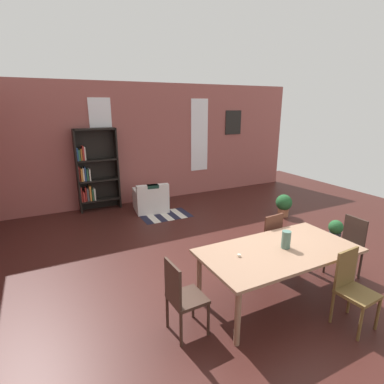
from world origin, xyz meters
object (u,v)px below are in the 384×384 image
object	(u,v)px
dining_chair_head_left	(182,296)
armchair_white	(151,200)
dining_chair_head_right	(348,245)
dining_chair_near_right	(352,286)
vase_on_table	(286,240)
dining_chair_far_right	(267,238)
potted_plant_by_shelf	(335,230)
dining_table	(279,254)
potted_plant_corner	(284,204)
bookshelf_tall	(94,171)

from	to	relation	value
dining_chair_head_left	armchair_white	distance (m)	4.51
dining_chair_head_right	dining_chair_near_right	size ratio (longest dim) A/B	1.00
vase_on_table	dining_chair_near_right	size ratio (longest dim) A/B	0.25
vase_on_table	dining_chair_head_right	world-z (taller)	vase_on_table
dining_chair_far_right	dining_chair_near_right	bearing A→B (deg)	-90.38
dining_chair_far_right	dining_chair_near_right	world-z (taller)	same
vase_on_table	armchair_white	distance (m)	4.41
dining_chair_head_left	potted_plant_by_shelf	world-z (taller)	dining_chair_head_left
dining_table	dining_chair_far_right	world-z (taller)	dining_chair_far_right
dining_chair_near_right	potted_plant_corner	bearing A→B (deg)	58.48
dining_chair_head_left	potted_plant_corner	size ratio (longest dim) A/B	1.75
vase_on_table	dining_chair_head_left	xyz separation A→B (m)	(-1.56, -0.00, -0.37)
dining_chair_near_right	potted_plant_by_shelf	world-z (taller)	dining_chair_near_right
armchair_white	potted_plant_by_shelf	distance (m)	4.33
armchair_white	potted_plant_corner	size ratio (longest dim) A/B	1.65
dining_chair_head_left	potted_plant_corner	xyz separation A→B (m)	(3.92, 2.48, -0.21)
potted_plant_by_shelf	potted_plant_corner	size ratio (longest dim) A/B	0.83
dining_table	potted_plant_corner	xyz separation A→B (m)	(2.47, 2.48, -0.39)
dining_table	dining_chair_far_right	bearing A→B (deg)	57.84
dining_table	potted_plant_corner	bearing A→B (deg)	45.07
dining_chair_near_right	potted_plant_by_shelf	bearing A→B (deg)	41.98
dining_table	potted_plant_by_shelf	bearing A→B (deg)	21.02
dining_chair_far_right	armchair_white	world-z (taller)	dining_chair_far_right
dining_chair_head_right	potted_plant_corner	size ratio (longest dim) A/B	1.75
potted_plant_corner	armchair_white	bearing A→B (deg)	145.85
dining_table	potted_plant_by_shelf	world-z (taller)	dining_table
bookshelf_tall	armchair_white	world-z (taller)	bookshelf_tall
bookshelf_tall	armchair_white	bearing A→B (deg)	-30.47
potted_plant_by_shelf	bookshelf_tall	bearing A→B (deg)	132.66
dining_table	dining_chair_far_right	size ratio (longest dim) A/B	2.26
dining_chair_head_left	bookshelf_tall	size ratio (longest dim) A/B	0.46
vase_on_table	dining_chair_head_left	world-z (taller)	vase_on_table
dining_table	potted_plant_corner	size ratio (longest dim) A/B	3.95
dining_chair_far_right	bookshelf_tall	bearing A→B (deg)	114.90
dining_table	potted_plant_by_shelf	xyz separation A→B (m)	(2.34, 0.90, -0.45)
dining_table	vase_on_table	bearing A→B (deg)	-0.00
dining_chair_head_right	dining_chair_near_right	bearing A→B (deg)	-141.32
vase_on_table	dining_chair_near_right	xyz separation A→B (m)	(0.37, -0.78, -0.37)
dining_table	armchair_white	size ratio (longest dim) A/B	2.39
dining_chair_far_right	potted_plant_corner	size ratio (longest dim) A/B	1.75
dining_chair_head_left	dining_chair_far_right	size ratio (longest dim) A/B	1.00
dining_chair_far_right	bookshelf_tall	distance (m)	4.76
dining_chair_near_right	potted_plant_corner	distance (m)	3.82
dining_chair_head_right	armchair_white	bearing A→B (deg)	111.63
dining_chair_head_left	dining_chair_far_right	bearing A→B (deg)	21.95
vase_on_table	potted_plant_by_shelf	size ratio (longest dim) A/B	0.53
dining_chair_far_right	dining_table	bearing A→B (deg)	-122.16
dining_chair_head_right	bookshelf_tall	xyz separation A→B (m)	(-2.95, 5.07, 0.50)
dining_table	vase_on_table	xyz separation A→B (m)	(0.11, -0.00, 0.19)
dining_chair_far_right	dining_chair_head_right	bearing A→B (deg)	-39.03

